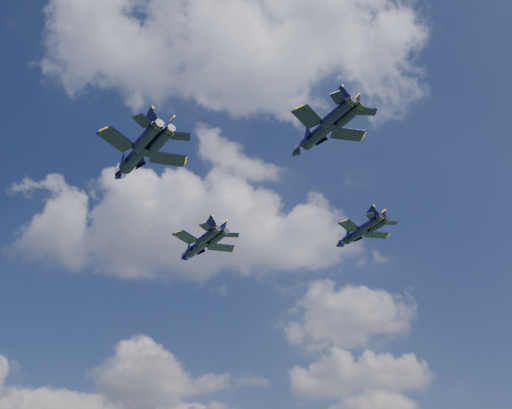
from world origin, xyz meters
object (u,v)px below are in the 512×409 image
object	(u,v)px
jet_right	(355,235)
jet_slot	(317,135)
jet_lead	(197,247)
jet_left	(134,158)

from	to	relation	value
jet_right	jet_slot	size ratio (longest dim) A/B	0.94
jet_lead	jet_left	bearing A→B (deg)	-138.45
jet_lead	jet_slot	world-z (taller)	jet_lead
jet_left	jet_slot	distance (m)	26.47
jet_left	jet_right	size ratio (longest dim) A/B	1.24
jet_lead	jet_left	distance (m)	27.42
jet_lead	jet_right	xyz separation A→B (m)	(28.25, -4.12, -0.02)
jet_lead	jet_slot	size ratio (longest dim) A/B	1.08
jet_lead	jet_left	size ratio (longest dim) A/B	0.93
jet_left	jet_right	bearing A→B (deg)	-3.89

